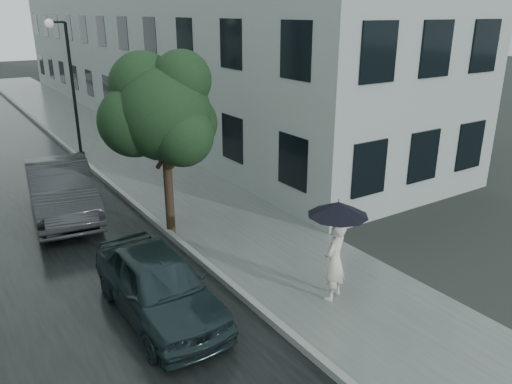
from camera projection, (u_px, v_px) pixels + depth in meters
ground at (306, 279)px, 10.97m from camera, size 120.00×120.00×0.00m
sidewalk at (127, 155)px, 20.51m from camera, size 3.50×60.00×0.01m
kerb_near at (82, 160)px, 19.54m from camera, size 0.15×60.00×0.15m
building_near at (164, 32)px, 27.57m from camera, size 7.02×36.00×9.00m
pedestrian at (334, 261)px, 9.97m from camera, size 0.72×0.62×1.68m
umbrella at (338, 209)px, 9.57m from camera, size 1.23×1.23×1.23m
street_tree at (162, 112)px, 12.21m from camera, size 3.04×2.76×4.72m
lamp_post at (68, 81)px, 19.17m from camera, size 0.83×0.44×5.30m
car_near at (159, 284)px, 9.47m from camera, size 1.55×3.85×1.31m
car_far at (61, 189)px, 14.19m from camera, size 2.18×4.86×1.55m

